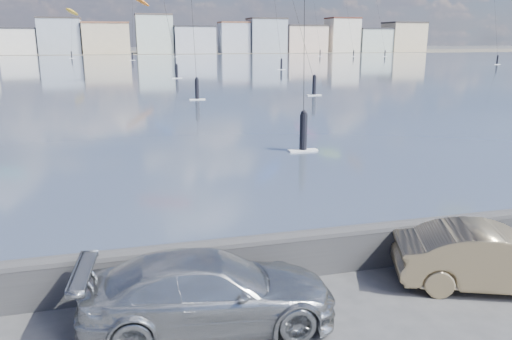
{
  "coord_description": "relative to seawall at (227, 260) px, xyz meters",
  "views": [
    {
      "loc": [
        -1.98,
        -7.11,
        5.23
      ],
      "look_at": [
        1.0,
        4.0,
        2.2
      ],
      "focal_mm": 35.0,
      "sensor_mm": 36.0,
      "label": 1
    }
  ],
  "objects": [
    {
      "name": "far_buildings",
      "position": [
        1.31,
        183.3,
        5.44
      ],
      "size": [
        240.79,
        13.26,
        14.6
      ],
      "color": "beige",
      "rests_on": "ground"
    },
    {
      "name": "seawall",
      "position": [
        0.0,
        0.0,
        0.0
      ],
      "size": [
        400.0,
        0.36,
        1.08
      ],
      "color": "#28282B",
      "rests_on": "ground"
    },
    {
      "name": "bay_water",
      "position": [
        0.0,
        88.8,
        -0.58
      ],
      "size": [
        500.0,
        177.0,
        0.0
      ],
      "primitive_type": "cube",
      "color": "#3C4B64",
      "rests_on": "ground"
    },
    {
      "name": "kitesurfer_0",
      "position": [
        -14.87,
        156.72,
        12.44
      ],
      "size": [
        4.52,
        21.49,
        14.71
      ],
      "color": "#BF8C19",
      "rests_on": "ground"
    },
    {
      "name": "far_shore_strip",
      "position": [
        0.0,
        197.3,
        -0.57
      ],
      "size": [
        500.0,
        60.0,
        0.0
      ],
      "primitive_type": "cube",
      "color": "#4C473D",
      "rests_on": "ground"
    },
    {
      "name": "car_champagne",
      "position": [
        5.5,
        -1.6,
        0.09
      ],
      "size": [
        4.34,
        2.84,
        1.35
      ],
      "primitive_type": "imported",
      "rotation": [
        0.0,
        0.0,
        1.19
      ],
      "color": "tan",
      "rests_on": "ground"
    },
    {
      "name": "car_silver",
      "position": [
        -0.65,
        -1.47,
        0.11
      ],
      "size": [
        4.92,
        2.38,
        1.38
      ],
      "primitive_type": "imported",
      "rotation": [
        0.0,
        0.0,
        1.47
      ],
      "color": "#A2A6AA",
      "rests_on": "ground"
    }
  ]
}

